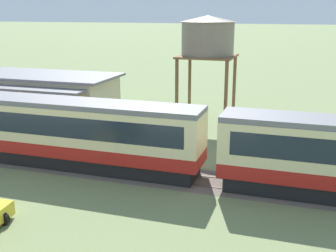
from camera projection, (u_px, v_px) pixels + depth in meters
name	position (u px, v px, depth m)	size (l,w,h in m)	color
ground_plane	(157.00, 174.00, 25.66)	(600.00, 600.00, 0.00)	#707F51
passenger_train	(74.00, 130.00, 26.51)	(54.09, 2.88, 4.27)	#AD1E19
railway_track	(79.00, 166.00, 27.06)	(128.73, 3.60, 0.04)	#665B51
station_building	(44.00, 100.00, 35.74)	(12.62, 7.22, 4.51)	beige
water_tower	(208.00, 38.00, 34.20)	(4.51, 4.51, 9.28)	brown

